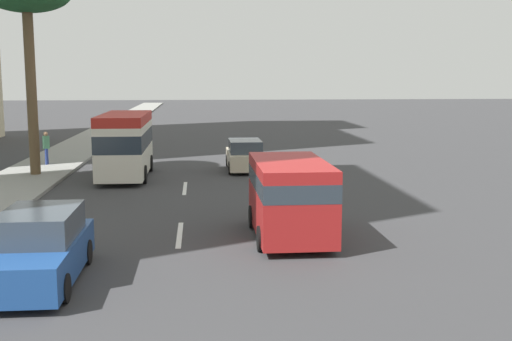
{
  "coord_description": "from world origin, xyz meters",
  "views": [
    {
      "loc": [
        -4.58,
        -0.61,
        4.81
      ],
      "look_at": [
        17.33,
        -2.64,
        1.53
      ],
      "focal_mm": 44.03,
      "sensor_mm": 36.0,
      "label": 1
    }
  ],
  "objects_px": {
    "van_third": "(290,194)",
    "pedestrian_mid_block": "(46,146)",
    "minibus_lead": "(125,143)",
    "car_second": "(245,156)",
    "car_fourth": "(39,249)"
  },
  "relations": [
    {
      "from": "van_third",
      "to": "pedestrian_mid_block",
      "type": "height_order",
      "value": "van_third"
    },
    {
      "from": "car_second",
      "to": "pedestrian_mid_block",
      "type": "xyz_separation_m",
      "value": [
        2.0,
        10.57,
        0.38
      ]
    },
    {
      "from": "van_third",
      "to": "car_fourth",
      "type": "relative_size",
      "value": 1.02
    },
    {
      "from": "minibus_lead",
      "to": "car_second",
      "type": "xyz_separation_m",
      "value": [
        1.94,
        -5.91,
        -0.93
      ]
    },
    {
      "from": "minibus_lead",
      "to": "car_second",
      "type": "bearing_deg",
      "value": 108.19
    },
    {
      "from": "minibus_lead",
      "to": "car_fourth",
      "type": "height_order",
      "value": "minibus_lead"
    },
    {
      "from": "van_third",
      "to": "car_fourth",
      "type": "bearing_deg",
      "value": 118.64
    },
    {
      "from": "minibus_lead",
      "to": "van_third",
      "type": "height_order",
      "value": "minibus_lead"
    },
    {
      "from": "minibus_lead",
      "to": "van_third",
      "type": "distance_m",
      "value": 13.68
    },
    {
      "from": "car_second",
      "to": "van_third",
      "type": "xyz_separation_m",
      "value": [
        -14.12,
        -0.31,
        0.59
      ]
    },
    {
      "from": "minibus_lead",
      "to": "car_fourth",
      "type": "bearing_deg",
      "value": -0.99
    },
    {
      "from": "minibus_lead",
      "to": "pedestrian_mid_block",
      "type": "relative_size",
      "value": 3.69
    },
    {
      "from": "car_fourth",
      "to": "pedestrian_mid_block",
      "type": "bearing_deg",
      "value": -167.44
    },
    {
      "from": "pedestrian_mid_block",
      "to": "car_fourth",
      "type": "bearing_deg",
      "value": 74.54
    },
    {
      "from": "car_second",
      "to": "car_fourth",
      "type": "bearing_deg",
      "value": 160.71
    }
  ]
}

